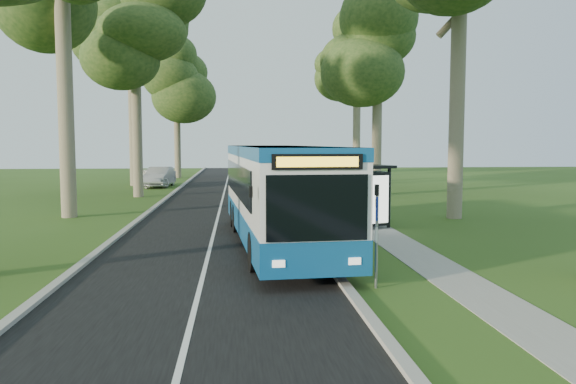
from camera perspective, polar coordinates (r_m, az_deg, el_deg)
The scene contains 17 objects.
ground at distance 19.64m, azimuth 2.45°, elevation -5.27°, with size 120.00×120.00×0.00m, color #304C18.
road at distance 29.37m, azimuth -6.96°, elevation -1.86°, with size 7.00×100.00×0.02m, color black.
kerb_east at distance 29.47m, azimuth -0.14°, elevation -1.71°, with size 0.25×100.00×0.12m, color #9E9B93.
kerb_west at distance 29.68m, azimuth -13.74°, elevation -1.80°, with size 0.25×100.00×0.12m, color #9E9B93.
centre_line at distance 29.37m, azimuth -6.96°, elevation -1.84°, with size 0.12×100.00×0.01m, color white.
footpath at distance 29.89m, azimuth 5.60°, elevation -1.73°, with size 1.50×100.00×0.02m, color gray.
bus at distance 19.16m, azimuth -1.04°, elevation -0.22°, with size 3.57×12.95×3.39m.
bus_stop_sign at distance 13.63m, azimuth 9.00°, elevation -3.82°, with size 0.13×0.32×2.26m.
bus_shelter at distance 23.63m, azimuth 7.78°, elevation 0.89°, with size 2.67×3.41×2.59m.
litter_bin at distance 27.84m, azimuth 2.41°, elevation -1.34°, with size 0.49×0.49×0.85m.
car_white at distance 45.92m, azimuth -13.62°, elevation 1.43°, with size 1.78×4.42×1.50m, color white.
car_silver at distance 45.98m, azimuth -12.93°, elevation 1.50°, with size 1.69×4.85×1.60m, color #95989C.
tree_west_c at distance 38.30m, azimuth -15.30°, elevation 15.00°, with size 5.20×5.20×13.85m.
tree_west_d at distance 48.91m, azimuth -15.67°, elevation 16.53°, with size 5.20×5.20×18.17m.
tree_west_e at distance 57.84m, azimuth -11.27°, elevation 11.48°, with size 5.20×5.20×13.65m.
tree_east_c at distance 38.94m, azimuth 9.14°, elevation 15.22°, with size 5.20×5.20×14.10m.
tree_east_d at distance 50.79m, azimuth 7.06°, elevation 13.07°, with size 5.20×5.20×14.39m.
Camera 1 is at (-2.59, -19.15, 3.50)m, focal length 35.00 mm.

